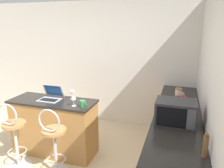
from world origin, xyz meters
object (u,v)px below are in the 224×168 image
(toaster, at_px, (180,104))
(mug_red, at_px, (179,92))
(pepper_mill, at_px, (206,146))
(mug_green, at_px, (83,104))
(mug_white, at_px, (181,96))
(bar_stool_far, at_px, (54,144))
(storage_jar, at_px, (178,94))
(wine_glass_short, at_px, (74,99))
(wine_glass_tall, at_px, (72,92))
(bar_stool_near, at_px, (15,137))
(laptop, at_px, (51,96))
(microwave, at_px, (176,112))

(toaster, height_order, mug_red, toaster)
(pepper_mill, distance_m, mug_green, 1.82)
(mug_white, bearing_deg, bar_stool_far, -142.49)
(storage_jar, bearing_deg, wine_glass_short, -153.99)
(wine_glass_short, relative_size, wine_glass_tall, 0.91)
(toaster, distance_m, mug_green, 1.42)
(pepper_mill, bearing_deg, bar_stool_near, 170.82)
(storage_jar, relative_size, mug_red, 2.03)
(wine_glass_short, bearing_deg, wine_glass_tall, 122.02)
(bar_stool_near, height_order, wine_glass_short, wine_glass_short)
(toaster, xyz_separation_m, mug_white, (0.00, 0.53, -0.04))
(laptop, xyz_separation_m, storage_jar, (1.98, 0.55, 0.05))
(microwave, distance_m, storage_jar, 0.89)
(toaster, xyz_separation_m, wine_glass_short, (-1.53, -0.31, 0.02))
(microwave, distance_m, wine_glass_tall, 1.70)
(mug_red, bearing_deg, pepper_mill, -81.97)
(microwave, relative_size, mug_white, 4.72)
(mug_white, xyz_separation_m, pepper_mill, (0.23, -1.67, 0.07))
(bar_stool_far, bearing_deg, microwave, 8.80)
(mug_white, relative_size, wine_glass_tall, 0.63)
(bar_stool_near, bearing_deg, bar_stool_far, 0.00)
(bar_stool_far, xyz_separation_m, toaster, (1.64, 0.73, 0.52))
(microwave, bearing_deg, pepper_mill, -66.55)
(wine_glass_tall, bearing_deg, mug_red, 24.82)
(pepper_mill, xyz_separation_m, mug_green, (-1.62, 0.84, -0.07))
(bar_stool_far, height_order, mug_red, bar_stool_far)
(wine_glass_short, bearing_deg, microwave, -6.56)
(wine_glass_tall, bearing_deg, mug_green, -39.84)
(storage_jar, bearing_deg, mug_green, -152.09)
(mug_white, relative_size, mug_red, 0.99)
(bar_stool_far, height_order, toaster, toaster)
(bar_stool_far, distance_m, mug_white, 2.12)
(bar_stool_far, relative_size, mug_red, 10.17)
(bar_stool_far, height_order, mug_green, bar_stool_far)
(mug_white, bearing_deg, pepper_mill, -82.10)
(toaster, bearing_deg, bar_stool_far, -156.02)
(mug_green, xyz_separation_m, mug_red, (1.35, 1.03, 0.00))
(microwave, height_order, pepper_mill, microwave)
(mug_green, relative_size, mug_red, 0.99)
(laptop, xyz_separation_m, pepper_mill, (2.26, -1.00, 0.06))
(storage_jar, bearing_deg, bar_stool_far, -144.53)
(microwave, relative_size, mug_red, 4.66)
(bar_stool_far, bearing_deg, laptop, 123.25)
(mug_red, bearing_deg, mug_white, -80.90)
(mug_red, bearing_deg, storage_jar, -91.76)
(mug_white, distance_m, wine_glass_tall, 1.79)
(storage_jar, bearing_deg, mug_red, 88.24)
(mug_white, bearing_deg, storage_jar, -109.09)
(wine_glass_short, height_order, mug_green, wine_glass_short)
(storage_jar, bearing_deg, laptop, -164.50)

